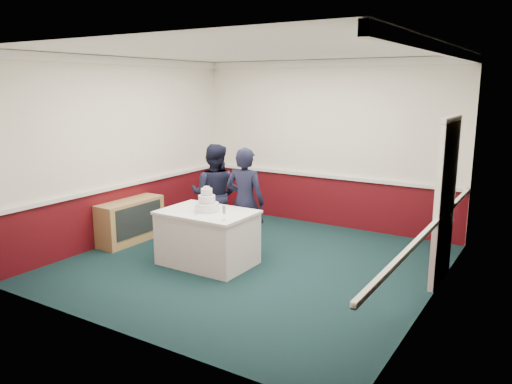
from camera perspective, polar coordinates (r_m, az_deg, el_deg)
The scene contains 9 objects.
ground at distance 7.37m, azimuth -0.40°, elevation -8.15°, with size 5.00×5.00×0.00m, color #142E30.
room_shell at distance 7.42m, azimuth 2.63°, elevation 7.57°, with size 5.00×5.00×3.00m.
sideboard at distance 8.52m, azimuth -14.12°, elevation -3.23°, with size 0.41×1.20×0.70m.
cake_table at distance 7.27m, azimuth -5.56°, elevation -5.16°, with size 1.32×0.92×0.79m.
wedding_cake at distance 7.14m, azimuth -5.64°, elevation -1.33°, with size 0.35×0.35×0.36m.
cake_knife at distance 7.03m, azimuth -6.81°, elevation -2.47°, with size 0.01×0.22×0.01m, color silver.
champagne_flute at distance 6.62m, azimuth -3.67°, elevation -2.11°, with size 0.05×0.05×0.21m.
person_man at distance 8.09m, azimuth -4.76°, elevation -0.28°, with size 0.80×0.62×1.64m, color black.
person_woman at distance 7.52m, azimuth -1.25°, elevation -1.14°, with size 0.60×0.40×1.66m, color black.
Camera 1 is at (3.69, -5.85, 2.55)m, focal length 35.00 mm.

